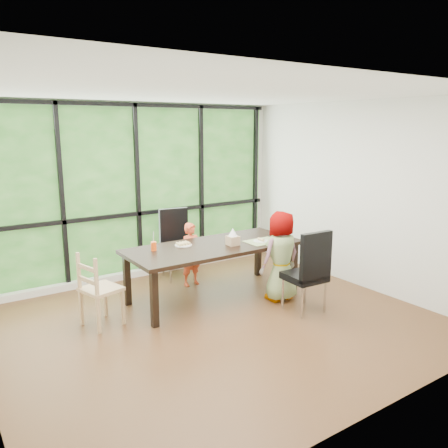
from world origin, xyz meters
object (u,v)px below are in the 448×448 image
at_px(chair_interior_leather, 305,271).
at_px(plate_near, 261,241).
at_px(child_older, 281,256).
at_px(orange_cup, 154,246).
at_px(dining_table, 214,271).
at_px(chair_end_beech, 101,289).
at_px(chair_window_leather, 178,245).
at_px(tissue_box, 233,241).
at_px(green_cup, 283,235).
at_px(plate_far, 183,245).
at_px(child_toddler, 191,254).

bearing_deg(chair_interior_leather, plate_near, -83.86).
bearing_deg(child_older, chair_interior_leather, 88.45).
distance_m(child_older, orange_cup, 1.71).
distance_m(dining_table, chair_end_beech, 1.60).
distance_m(chair_window_leather, tissue_box, 1.21).
bearing_deg(green_cup, child_older, -134.68).
relative_size(plate_near, orange_cup, 1.84).
distance_m(child_older, plate_near, 0.39).
height_order(child_older, plate_far, child_older).
relative_size(chair_interior_leather, orange_cup, 9.33).
xyz_separation_m(child_toddler, plate_near, (0.65, -0.83, 0.28)).
relative_size(chair_window_leather, chair_end_beech, 1.20).
height_order(child_older, orange_cup, child_older).
xyz_separation_m(child_older, green_cup, (0.26, 0.27, 0.20)).
xyz_separation_m(chair_interior_leather, plate_far, (-1.06, 1.25, 0.22)).
bearing_deg(orange_cup, tissue_box, -19.29).
xyz_separation_m(chair_window_leather, chair_end_beech, (-1.58, -1.01, -0.09)).
bearing_deg(tissue_box, plate_far, 148.72).
xyz_separation_m(child_toddler, tissue_box, (0.21, -0.76, 0.34)).
relative_size(chair_window_leather, plate_near, 5.07).
xyz_separation_m(green_cup, tissue_box, (-0.76, 0.16, -0.00)).
bearing_deg(plate_near, green_cup, -16.71).
bearing_deg(tissue_box, chair_window_leather, 101.21).
xyz_separation_m(plate_far, green_cup, (1.34, -0.51, 0.06)).
height_order(plate_far, green_cup, green_cup).
relative_size(chair_interior_leather, green_cup, 8.01).
distance_m(dining_table, orange_cup, 0.93).
bearing_deg(orange_cup, chair_window_leather, 45.52).
bearing_deg(orange_cup, plate_near, -16.22).
bearing_deg(plate_near, orange_cup, 163.78).
relative_size(dining_table, plate_near, 11.28).
bearing_deg(tissue_box, green_cup, -12.19).
xyz_separation_m(child_older, plate_near, (-0.06, 0.36, 0.14)).
bearing_deg(tissue_box, plate_near, -8.74).
height_order(child_toddler, child_older, child_older).
distance_m(chair_interior_leather, chair_end_beech, 2.52).
height_order(chair_window_leather, green_cup, chair_window_leather).
bearing_deg(child_toddler, chair_end_beech, -162.85).
relative_size(chair_window_leather, plate_far, 4.67).
bearing_deg(chair_end_beech, child_toddler, -83.38).
height_order(dining_table, orange_cup, orange_cup).
xyz_separation_m(dining_table, chair_window_leather, (-0.01, 1.01, 0.17)).
height_order(chair_window_leather, chair_interior_leather, same).
relative_size(child_older, tissue_box, 8.33).
height_order(dining_table, chair_window_leather, chair_window_leather).
relative_size(dining_table, child_toddler, 2.53).
height_order(plate_near, green_cup, green_cup).
bearing_deg(chair_end_beech, chair_window_leather, -72.09).
distance_m(chair_interior_leather, child_older, 0.48).
distance_m(orange_cup, green_cup, 1.85).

